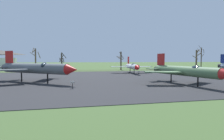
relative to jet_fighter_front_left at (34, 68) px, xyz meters
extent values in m
plane|color=#425B2D|center=(20.10, -9.10, -2.46)|extent=(600.00, 600.00, 0.00)
cube|color=#28282B|center=(20.10, 4.78, -2.44)|extent=(98.94, 46.24, 0.05)
cube|color=#3B4E27|center=(20.10, 33.90, -2.43)|extent=(158.94, 12.00, 0.06)
cylinder|color=#565B60|center=(-0.10, 0.09, -0.03)|extent=(12.20, 10.90, 1.69)
cone|color=red|center=(6.18, -5.36, -0.03)|extent=(2.49, 2.46, 1.56)
cylinder|color=black|center=(-5.90, 5.12, -0.03)|extent=(1.48, 1.51, 1.19)
ellipsoid|color=#19232D|center=(1.81, -1.57, 0.43)|extent=(1.13, 2.14, 1.07)
cube|color=#565B60|center=(-3.99, -1.93, -0.16)|extent=(6.85, 4.24, 0.16)
cube|color=#565B60|center=(1.35, 4.23, -0.16)|extent=(3.44, 6.77, 0.16)
cylinder|color=#565B60|center=(2.76, 7.28, -0.16)|extent=(2.46, 2.25, 0.63)
cube|color=red|center=(-5.10, 4.43, 1.94)|extent=(1.68, 1.49, 2.25)
cube|color=#565B60|center=(-6.14, 3.12, 0.09)|extent=(2.93, 3.04, 0.16)
cube|color=#565B60|center=(-3.96, 5.64, 0.09)|extent=(2.93, 3.04, 0.16)
cylinder|color=black|center=(2.34, -2.03, -1.67)|extent=(0.23, 0.23, 1.58)
cylinder|color=black|center=(-2.54, 2.20, -1.67)|extent=(0.23, 0.23, 1.58)
cylinder|color=black|center=(6.18, -8.04, -2.12)|extent=(0.08, 0.08, 0.69)
cube|color=white|center=(6.18, -8.04, -1.61)|extent=(0.56, 0.32, 0.32)
cylinder|color=silver|center=(23.19, 17.71, -0.49)|extent=(2.63, 12.04, 1.38)
cone|color=red|center=(22.48, 11.01, -0.49)|extent=(1.42, 1.64, 1.27)
cylinder|color=black|center=(23.85, 23.93, -0.49)|extent=(1.04, 0.86, 0.97)
ellipsoid|color=#19232D|center=(23.00, 15.90, -0.11)|extent=(1.10, 2.08, 1.04)
cube|color=silver|center=(19.94, 18.79, -0.59)|extent=(5.68, 4.20, 0.13)
cube|color=silver|center=(26.59, 18.09, -0.59)|extent=(5.66, 3.30, 0.13)
cube|color=red|center=(23.75, 23.04, 1.32)|extent=(0.35, 1.76, 2.23)
cube|color=silver|center=(22.73, 23.12, -0.38)|extent=(1.62, 1.44, 0.13)
cube|color=silver|center=(24.77, 22.91, -0.38)|extent=(1.62, 1.44, 0.13)
cylinder|color=black|center=(22.91, 15.09, -1.82)|extent=(0.18, 0.18, 1.29)
cylinder|color=black|center=(23.46, 20.32, -1.82)|extent=(0.18, 0.18, 1.29)
cylinder|color=black|center=(22.50, 10.47, -2.10)|extent=(0.08, 0.08, 0.72)
cube|color=white|center=(22.50, 10.47, -1.58)|extent=(0.66, 0.40, 0.30)
cylinder|color=black|center=(43.91, 7.99, -0.21)|extent=(1.40, 1.37, 1.10)
cube|color=navy|center=(44.44, 7.34, 1.73)|extent=(1.09, 1.28, 2.29)
cube|color=#8EA3B2|center=(43.52, 6.32, -0.09)|extent=(2.55, 2.46, 0.15)
cylinder|color=#4C6B47|center=(22.93, -7.77, -0.31)|extent=(3.46, 13.07, 1.50)
cylinder|color=black|center=(21.90, -1.06, -0.31)|extent=(1.16, 0.97, 1.05)
ellipsoid|color=#19232D|center=(23.31, -10.23, 0.10)|extent=(1.07, 2.01, 1.00)
cube|color=#4C6B47|center=(19.49, -7.45, -0.43)|extent=(5.56, 3.34, 0.14)
cube|color=#4C6B47|center=(26.12, -6.43, -0.43)|extent=(5.50, 4.53, 0.14)
cube|color=#B21E1E|center=(22.05, -2.04, 1.49)|extent=(0.48, 1.99, 2.11)
cube|color=#4C6B47|center=(20.59, -2.27, -0.20)|extent=(2.54, 1.74, 0.14)
cube|color=#4C6B47|center=(23.51, -1.82, -0.20)|extent=(2.54, 1.74, 0.14)
cylinder|color=black|center=(23.37, -10.60, -1.76)|extent=(0.20, 0.20, 1.40)
cylinder|color=black|center=(22.50, -4.95, -1.76)|extent=(0.20, 0.20, 1.40)
cylinder|color=brown|center=(-6.36, 38.67, 1.55)|extent=(0.51, 0.51, 8.02)
cylinder|color=brown|center=(-7.11, 38.73, 5.13)|extent=(0.35, 1.67, 1.51)
cylinder|color=brown|center=(-6.97, 39.10, 4.64)|extent=(1.16, 1.51, 1.43)
cylinder|color=brown|center=(-7.01, 37.60, 3.41)|extent=(2.32, 1.50, 1.53)
cylinder|color=brown|center=(-5.10, 38.48, 3.14)|extent=(0.61, 2.68, 2.38)
cylinder|color=#42382D|center=(2.87, 36.39, 0.67)|extent=(0.53, 0.53, 6.26)
cylinder|color=#42382D|center=(2.70, 37.01, 1.38)|extent=(1.50, 0.65, 1.54)
cylinder|color=#42382D|center=(2.78, 37.13, 2.22)|extent=(1.65, 0.40, 1.89)
cylinder|color=#42382D|center=(2.65, 35.70, 1.47)|extent=(1.57, 0.66, 1.57)
cylinder|color=#42382D|center=(3.55, 36.32, 1.15)|extent=(0.38, 1.54, 1.65)
cylinder|color=#42382D|center=(3.65, 35.62, 3.09)|extent=(1.78, 1.79, 2.26)
cylinder|color=brown|center=(24.67, 35.31, 1.05)|extent=(0.53, 0.53, 7.03)
cylinder|color=brown|center=(23.99, 35.49, 2.37)|extent=(0.59, 1.52, 1.31)
cylinder|color=brown|center=(24.67, 34.50, 3.09)|extent=(1.77, 0.20, 2.61)
cylinder|color=brown|center=(23.91, 34.38, 2.14)|extent=(2.07, 1.76, 1.41)
cylinder|color=brown|center=(56.03, 33.68, 1.50)|extent=(0.62, 0.62, 7.92)
cylinder|color=brown|center=(55.08, 33.12, 2.41)|extent=(1.41, 2.15, 1.64)
cylinder|color=brown|center=(57.21, 33.80, 3.64)|extent=(0.53, 2.50, 1.37)
cylinder|color=brown|center=(56.73, 33.87, 4.79)|extent=(0.75, 1.72, 1.86)
cylinder|color=brown|center=(59.22, 34.88, 2.03)|extent=(0.40, 0.40, 8.99)
cylinder|color=brown|center=(59.83, 34.26, 5.02)|extent=(1.42, 1.41, 1.60)
cylinder|color=brown|center=(59.85, 34.72, 3.36)|extent=(0.49, 1.41, 1.22)
cylinder|color=brown|center=(58.08, 35.03, 5.47)|extent=(0.49, 2.39, 1.51)
cylinder|color=brown|center=(58.49, 34.59, 6.48)|extent=(0.74, 1.61, 1.91)
camera|label=1|loc=(5.95, -33.55, 1.37)|focal=30.12mm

